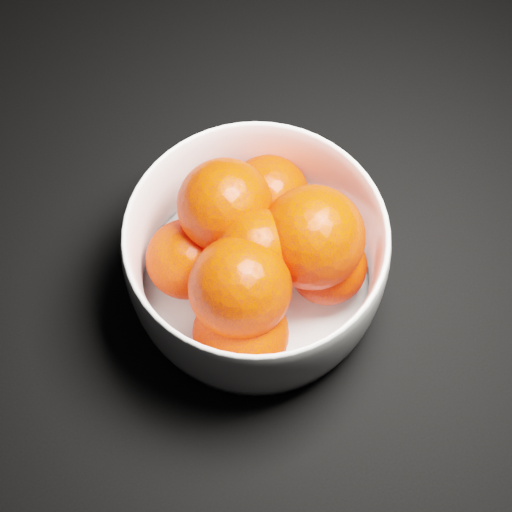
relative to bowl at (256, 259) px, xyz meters
name	(u,v)px	position (x,y,z in m)	size (l,w,h in m)	color
bowl	(256,259)	(0.00, 0.00, 0.00)	(0.22, 0.22, 0.11)	white
orange_pile	(258,254)	(0.00, 0.00, 0.02)	(0.18, 0.19, 0.12)	#FF2300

